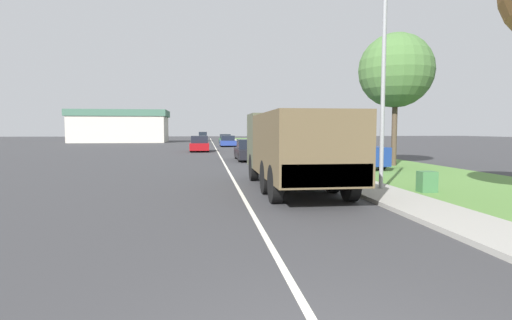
{
  "coord_description": "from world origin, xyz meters",
  "views": [
    {
      "loc": [
        -1.15,
        -2.79,
        2.1
      ],
      "look_at": [
        0.77,
        12.44,
        0.94
      ],
      "focal_mm": 28.0,
      "sensor_mm": 36.0,
      "label": 1
    }
  ],
  "objects_px": {
    "car_second_ahead": "(200,144)",
    "car_fourth_ahead": "(225,139)",
    "lamp_post": "(377,70)",
    "military_truck": "(294,145)",
    "car_farthest_ahead": "(203,137)",
    "car_third_ahead": "(228,141)",
    "pickup_truck": "(352,152)",
    "car_nearest_ahead": "(249,151)"
  },
  "relations": [
    {
      "from": "car_farthest_ahead",
      "to": "lamp_post",
      "type": "bearing_deg",
      "value": -84.52
    },
    {
      "from": "military_truck",
      "to": "car_farthest_ahead",
      "type": "distance_m",
      "value": 63.6
    },
    {
      "from": "car_nearest_ahead",
      "to": "car_second_ahead",
      "type": "height_order",
      "value": "car_second_ahead"
    },
    {
      "from": "car_fourth_ahead",
      "to": "lamp_post",
      "type": "height_order",
      "value": "lamp_post"
    },
    {
      "from": "car_fourth_ahead",
      "to": "lamp_post",
      "type": "relative_size",
      "value": 0.71
    },
    {
      "from": "car_second_ahead",
      "to": "car_third_ahead",
      "type": "relative_size",
      "value": 0.91
    },
    {
      "from": "pickup_truck",
      "to": "military_truck",
      "type": "bearing_deg",
      "value": -122.75
    },
    {
      "from": "car_nearest_ahead",
      "to": "car_farthest_ahead",
      "type": "bearing_deg",
      "value": 93.98
    },
    {
      "from": "car_second_ahead",
      "to": "lamp_post",
      "type": "distance_m",
      "value": 27.37
    },
    {
      "from": "car_fourth_ahead",
      "to": "lamp_post",
      "type": "xyz_separation_m",
      "value": [
        2.65,
        -49.21,
        3.44
      ]
    },
    {
      "from": "car_second_ahead",
      "to": "pickup_truck",
      "type": "distance_m",
      "value": 19.58
    },
    {
      "from": "car_farthest_ahead",
      "to": "pickup_truck",
      "type": "relative_size",
      "value": 0.91
    },
    {
      "from": "military_truck",
      "to": "car_farthest_ahead",
      "type": "bearing_deg",
      "value": 93.23
    },
    {
      "from": "car_third_ahead",
      "to": "car_second_ahead",
      "type": "bearing_deg",
      "value": -105.92
    },
    {
      "from": "military_truck",
      "to": "car_fourth_ahead",
      "type": "height_order",
      "value": "military_truck"
    },
    {
      "from": "car_third_ahead",
      "to": "pickup_truck",
      "type": "height_order",
      "value": "pickup_truck"
    },
    {
      "from": "car_farthest_ahead",
      "to": "car_fourth_ahead",
      "type": "bearing_deg",
      "value": -76.91
    },
    {
      "from": "military_truck",
      "to": "lamp_post",
      "type": "relative_size",
      "value": 1.17
    },
    {
      "from": "military_truck",
      "to": "car_fourth_ahead",
      "type": "relative_size",
      "value": 1.65
    },
    {
      "from": "car_second_ahead",
      "to": "lamp_post",
      "type": "bearing_deg",
      "value": -76.67
    },
    {
      "from": "military_truck",
      "to": "car_third_ahead",
      "type": "xyz_separation_m",
      "value": [
        -0.28,
        37.41,
        -0.94
      ]
    },
    {
      "from": "car_nearest_ahead",
      "to": "car_farthest_ahead",
      "type": "height_order",
      "value": "car_farthest_ahead"
    },
    {
      "from": "car_fourth_ahead",
      "to": "car_farthest_ahead",
      "type": "xyz_separation_m",
      "value": [
        -3.52,
        15.16,
        0.11
      ]
    },
    {
      "from": "car_third_ahead",
      "to": "pickup_truck",
      "type": "xyz_separation_m",
      "value": [
        5.49,
        -29.31,
        0.24
      ]
    },
    {
      "from": "car_farthest_ahead",
      "to": "pickup_truck",
      "type": "bearing_deg",
      "value": -80.98
    },
    {
      "from": "military_truck",
      "to": "car_farthest_ahead",
      "type": "relative_size",
      "value": 1.65
    },
    {
      "from": "car_second_ahead",
      "to": "car_third_ahead",
      "type": "xyz_separation_m",
      "value": [
        3.38,
        11.86,
        -0.06
      ]
    },
    {
      "from": "car_third_ahead",
      "to": "car_fourth_ahead",
      "type": "xyz_separation_m",
      "value": [
        0.22,
        10.93,
        0.03
      ]
    },
    {
      "from": "car_third_ahead",
      "to": "military_truck",
      "type": "bearing_deg",
      "value": -89.57
    },
    {
      "from": "car_nearest_ahead",
      "to": "car_farthest_ahead",
      "type": "distance_m",
      "value": 49.8
    },
    {
      "from": "car_nearest_ahead",
      "to": "lamp_post",
      "type": "bearing_deg",
      "value": -79.53
    },
    {
      "from": "car_third_ahead",
      "to": "car_farthest_ahead",
      "type": "relative_size",
      "value": 0.99
    },
    {
      "from": "military_truck",
      "to": "car_second_ahead",
      "type": "xyz_separation_m",
      "value": [
        -3.67,
        25.55,
        -0.89
      ]
    },
    {
      "from": "car_second_ahead",
      "to": "lamp_post",
      "type": "relative_size",
      "value": 0.64
    },
    {
      "from": "pickup_truck",
      "to": "lamp_post",
      "type": "distance_m",
      "value": 9.89
    },
    {
      "from": "car_fourth_ahead",
      "to": "car_second_ahead",
      "type": "bearing_deg",
      "value": -99.0
    },
    {
      "from": "car_nearest_ahead",
      "to": "car_third_ahead",
      "type": "height_order",
      "value": "car_nearest_ahead"
    },
    {
      "from": "car_second_ahead",
      "to": "car_fourth_ahead",
      "type": "distance_m",
      "value": 23.07
    },
    {
      "from": "car_farthest_ahead",
      "to": "car_nearest_ahead",
      "type": "bearing_deg",
      "value": -86.02
    },
    {
      "from": "car_second_ahead",
      "to": "pickup_truck",
      "type": "relative_size",
      "value": 0.82
    },
    {
      "from": "car_second_ahead",
      "to": "car_nearest_ahead",
      "type": "bearing_deg",
      "value": -73.19
    },
    {
      "from": "car_second_ahead",
      "to": "car_fourth_ahead",
      "type": "relative_size",
      "value": 0.9
    }
  ]
}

